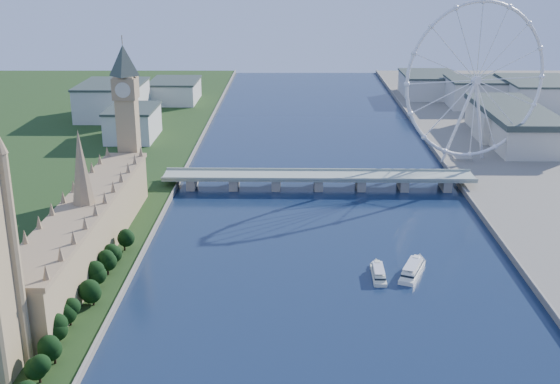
{
  "coord_description": "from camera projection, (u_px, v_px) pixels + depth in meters",
  "views": [
    {
      "loc": [
        -18.84,
        -175.64,
        155.69
      ],
      "look_at": [
        -25.69,
        210.0,
        26.71
      ],
      "focal_mm": 45.0,
      "sensor_mm": 36.0,
      "label": 1
    }
  ],
  "objects": [
    {
      "name": "tour_boat_far",
      "position": [
        412.0,
        275.0,
        362.77
      ],
      "size": [
        19.39,
        32.29,
        6.99
      ],
      "primitive_type": null,
      "rotation": [
        0.0,
        0.0,
        -0.39
      ],
      "color": "silver",
      "rests_on": "ground"
    },
    {
      "name": "county_hall",
      "position": [
        511.0,
        143.0,
        620.39
      ],
      "size": [
        54.0,
        144.0,
        35.0
      ],
      "primitive_type": null,
      "color": "beige",
      "rests_on": "ground"
    },
    {
      "name": "parliament_range",
      "position": [
        87.0,
        229.0,
        373.1
      ],
      "size": [
        24.0,
        200.0,
        70.0
      ],
      "color": "tan",
      "rests_on": "ground"
    },
    {
      "name": "tree_row",
      "position": [
        60.0,
        338.0,
        284.87
      ],
      "size": [
        9.03,
        217.03,
        20.77
      ],
      "color": "black",
      "rests_on": "ground"
    },
    {
      "name": "london_eye",
      "position": [
        476.0,
        81.0,
        528.86
      ],
      "size": [
        113.6,
        39.12,
        124.3
      ],
      "color": "silver",
      "rests_on": "ground"
    },
    {
      "name": "tour_boat_near",
      "position": [
        378.0,
        277.0,
        359.86
      ],
      "size": [
        7.33,
        27.01,
        5.91
      ],
      "primitive_type": null,
      "rotation": [
        0.0,
        0.0,
        -0.02
      ],
      "color": "beige",
      "rests_on": "ground"
    },
    {
      "name": "city_skyline",
      "position": [
        347.0,
        96.0,
        740.65
      ],
      "size": [
        505.0,
        280.0,
        32.0
      ],
      "color": "beige",
      "rests_on": "ground"
    },
    {
      "name": "westminster_bridge",
      "position": [
        318.0,
        179.0,
        497.97
      ],
      "size": [
        220.0,
        22.0,
        9.5
      ],
      "color": "gray",
      "rests_on": "ground"
    },
    {
      "name": "big_ben",
      "position": [
        126.0,
        101.0,
        460.26
      ],
      "size": [
        20.02,
        20.02,
        110.0
      ],
      "color": "tan",
      "rests_on": "ground"
    }
  ]
}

